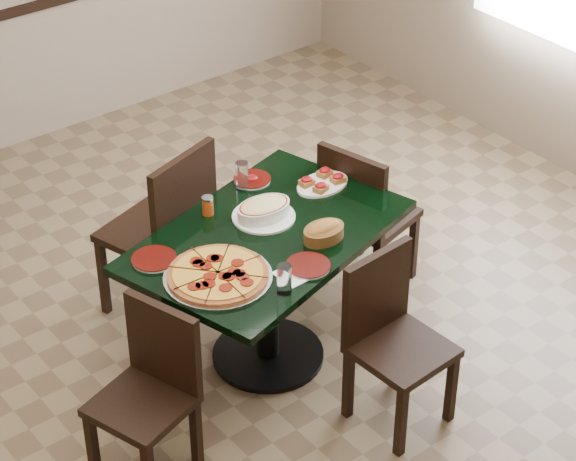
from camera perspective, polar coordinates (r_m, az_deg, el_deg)
floor at (r=5.64m, az=-0.24°, el=-6.31°), size 5.50×5.50×0.00m
main_table at (r=5.28m, az=-1.08°, el=-1.75°), size 1.47×1.15×0.75m
chair_far at (r=5.61m, az=-6.13°, el=0.32°), size 0.57×0.57×0.98m
chair_near at (r=5.07m, az=5.24°, el=-5.11°), size 0.42×0.42×0.84m
chair_right at (r=5.81m, az=3.77°, el=0.98°), size 0.49×0.49×0.87m
chair_left at (r=4.84m, az=-6.95°, el=-7.77°), size 0.47×0.47×0.81m
pepperoni_pizza at (r=4.88m, az=-3.58°, el=-2.27°), size 0.48×0.48×0.04m
lasagna_casserole at (r=5.25m, az=-1.25°, el=1.08°), size 0.30×0.30×0.09m
bread_basket at (r=5.11m, az=1.83°, el=-0.06°), size 0.21×0.15×0.09m
bruschetta_platter at (r=5.50m, az=1.76°, el=2.50°), size 0.30×0.22×0.05m
side_plate_near at (r=4.95m, az=1.03°, el=-1.80°), size 0.20×0.20×0.02m
side_plate_far_r at (r=5.55m, az=-1.84°, el=2.62°), size 0.19×0.19×0.03m
side_plate_far_l at (r=5.02m, az=-6.82°, el=-1.45°), size 0.20×0.20×0.02m
napkin_setting at (r=4.91m, az=0.36°, el=-2.22°), size 0.15×0.15×0.01m
water_glass_a at (r=5.47m, az=-2.36°, el=2.82°), size 0.06×0.06×0.14m
water_glass_b at (r=4.76m, az=-0.19°, el=-2.50°), size 0.06×0.06×0.14m
pepper_shaker at (r=5.29m, az=-4.10°, el=1.28°), size 0.06×0.06×0.09m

